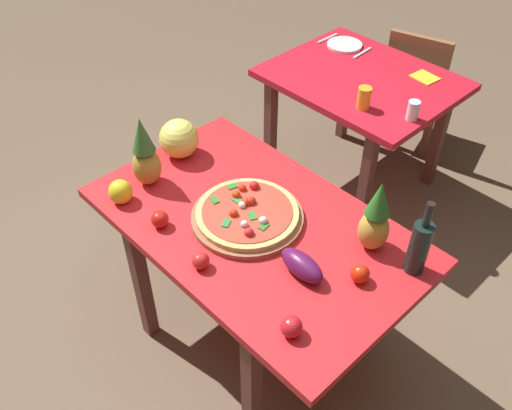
% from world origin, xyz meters
% --- Properties ---
extents(ground_plane, '(10.00, 10.00, 0.00)m').
position_xyz_m(ground_plane, '(0.00, 0.00, 0.00)').
color(ground_plane, brown).
extents(display_table, '(1.39, 0.85, 0.78)m').
position_xyz_m(display_table, '(0.00, 0.00, 0.68)').
color(display_table, brown).
rests_on(display_table, ground_plane).
extents(background_table, '(1.04, 0.84, 0.78)m').
position_xyz_m(background_table, '(-0.45, 1.28, 0.67)').
color(background_table, brown).
rests_on(background_table, ground_plane).
extents(dining_chair, '(0.49, 0.49, 0.85)m').
position_xyz_m(dining_chair, '(-0.45, 1.93, 0.48)').
color(dining_chair, '#945A3E').
rests_on(dining_chair, ground_plane).
extents(pizza_board, '(0.47, 0.47, 0.02)m').
position_xyz_m(pizza_board, '(-0.03, -0.01, 0.79)').
color(pizza_board, '#945A3E').
rests_on(pizza_board, display_table).
extents(pizza, '(0.43, 0.43, 0.06)m').
position_xyz_m(pizza, '(-0.04, -0.01, 0.82)').
color(pizza, '#DCB465').
rests_on(pizza, pizza_board).
extents(wine_bottle, '(0.08, 0.08, 0.33)m').
position_xyz_m(wine_bottle, '(0.60, 0.26, 0.90)').
color(wine_bottle, black).
rests_on(wine_bottle, display_table).
extents(pineapple_left, '(0.13, 0.13, 0.34)m').
position_xyz_m(pineapple_left, '(-0.52, -0.16, 0.93)').
color(pineapple_left, '#B08834').
rests_on(pineapple_left, display_table).
extents(pineapple_right, '(0.12, 0.12, 0.32)m').
position_xyz_m(pineapple_right, '(0.41, 0.24, 0.92)').
color(pineapple_right, gold).
rests_on(pineapple_right, display_table).
extents(melon, '(0.19, 0.19, 0.19)m').
position_xyz_m(melon, '(-0.58, 0.07, 0.87)').
color(melon, '#E2DA5E').
rests_on(melon, display_table).
extents(bell_pepper, '(0.10, 0.10, 0.11)m').
position_xyz_m(bell_pepper, '(-0.49, -0.32, 0.83)').
color(bell_pepper, yellow).
rests_on(bell_pepper, display_table).
extents(eggplant, '(0.20, 0.10, 0.09)m').
position_xyz_m(eggplant, '(0.32, -0.06, 0.82)').
color(eggplant, '#511446').
rests_on(eggplant, display_table).
extents(tomato_at_corner, '(0.07, 0.07, 0.07)m').
position_xyz_m(tomato_at_corner, '(-0.25, -0.29, 0.81)').
color(tomato_at_corner, red).
rests_on(tomato_at_corner, display_table).
extents(tomato_near_board, '(0.07, 0.07, 0.07)m').
position_xyz_m(tomato_near_board, '(0.49, 0.07, 0.81)').
color(tomato_near_board, red).
rests_on(tomato_near_board, display_table).
extents(tomato_beside_pepper, '(0.08, 0.08, 0.08)m').
position_xyz_m(tomato_beside_pepper, '(0.48, -0.29, 0.81)').
color(tomato_beside_pepper, red).
rests_on(tomato_beside_pepper, display_table).
extents(tomato_by_bottle, '(0.07, 0.07, 0.07)m').
position_xyz_m(tomato_by_bottle, '(0.04, -0.32, 0.81)').
color(tomato_by_bottle, red).
rests_on(tomato_by_bottle, display_table).
extents(drinking_glass_juice, '(0.07, 0.07, 0.12)m').
position_xyz_m(drinking_glass_juice, '(-0.24, 1.02, 0.83)').
color(drinking_glass_juice, orange).
rests_on(drinking_glass_juice, background_table).
extents(drinking_glass_water, '(0.06, 0.06, 0.10)m').
position_xyz_m(drinking_glass_water, '(0.00, 1.12, 0.83)').
color(drinking_glass_water, silver).
rests_on(drinking_glass_water, background_table).
extents(dinner_plate, '(0.22, 0.22, 0.02)m').
position_xyz_m(dinner_plate, '(-0.77, 1.51, 0.78)').
color(dinner_plate, white).
rests_on(dinner_plate, background_table).
extents(fork_utensil, '(0.02, 0.18, 0.01)m').
position_xyz_m(fork_utensil, '(-0.91, 1.51, 0.78)').
color(fork_utensil, silver).
rests_on(fork_utensil, background_table).
extents(knife_utensil, '(0.03, 0.18, 0.01)m').
position_xyz_m(knife_utensil, '(-0.63, 1.51, 0.78)').
color(knife_utensil, silver).
rests_on(knife_utensil, background_table).
extents(napkin_folded, '(0.15, 0.14, 0.01)m').
position_xyz_m(napkin_folded, '(-0.19, 1.53, 0.78)').
color(napkin_folded, yellow).
rests_on(napkin_folded, background_table).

